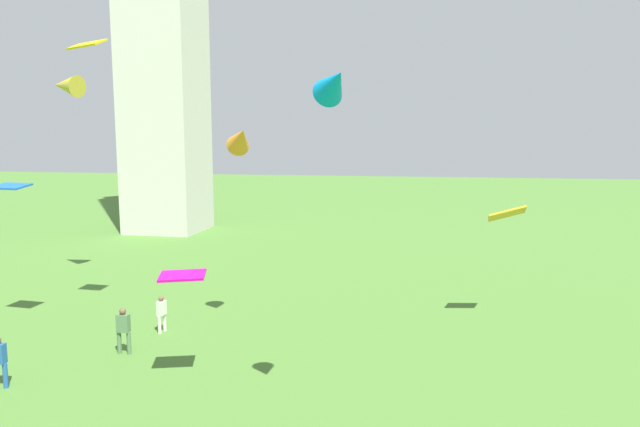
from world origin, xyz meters
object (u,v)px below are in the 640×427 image
(kite_flying_4, at_px, (240,138))
(kite_flying_8, at_px, (66,86))
(person_3, at_px, (162,312))
(kite_flying_1, at_px, (507,214))
(kite_flying_0, at_px, (87,44))
(kite_flying_3, at_px, (334,83))
(person_0, at_px, (123,328))
(kite_flying_2, at_px, (182,275))
(kite_flying_6, at_px, (10,186))

(kite_flying_4, height_order, kite_flying_8, kite_flying_8)
(kite_flying_4, xyz_separation_m, kite_flying_8, (-12.07, 6.62, 2.83))
(person_3, bearing_deg, kite_flying_1, -64.17)
(kite_flying_0, distance_m, kite_flying_4, 7.64)
(kite_flying_0, height_order, kite_flying_4, kite_flying_0)
(kite_flying_3, bearing_deg, person_0, 122.77)
(kite_flying_2, distance_m, kite_flying_8, 17.81)
(kite_flying_0, relative_size, kite_flying_1, 0.88)
(person_0, relative_size, kite_flying_0, 1.24)
(person_3, distance_m, kite_flying_8, 14.83)
(kite_flying_3, bearing_deg, kite_flying_2, 124.49)
(kite_flying_0, height_order, kite_flying_2, kite_flying_0)
(kite_flying_2, xyz_separation_m, kite_flying_3, (5.41, -2.83, 5.74))
(person_0, distance_m, person_3, 2.50)
(kite_flying_2, distance_m, kite_flying_3, 8.38)
(kite_flying_3, xyz_separation_m, kite_flying_4, (-4.96, 7.60, -1.33))
(kite_flying_0, relative_size, kite_flying_6, 0.97)
(kite_flying_3, bearing_deg, person_3, 110.93)
(kite_flying_2, relative_size, kite_flying_3, 1.10)
(kite_flying_2, relative_size, kite_flying_8, 0.84)
(kite_flying_1, xyz_separation_m, kite_flying_4, (-10.77, -3.78, 3.25))
(kite_flying_2, xyz_separation_m, kite_flying_6, (-9.59, 4.24, 2.40))
(kite_flying_4, height_order, kite_flying_6, kite_flying_4)
(person_0, distance_m, kite_flying_0, 11.66)
(kite_flying_0, xyz_separation_m, kite_flying_2, (6.15, -5.01, -8.25))
(kite_flying_4, bearing_deg, kite_flying_3, -86.77)
(kite_flying_0, xyz_separation_m, kite_flying_8, (-5.47, 6.39, -1.00))
(kite_flying_3, bearing_deg, kite_flying_1, 35.04)
(person_3, distance_m, kite_flying_6, 8.34)
(person_3, relative_size, kite_flying_2, 0.94)
(kite_flying_0, bearing_deg, kite_flying_3, -29.54)
(person_3, xyz_separation_m, kite_flying_2, (3.11, -4.62, 2.85))
(kite_flying_6, bearing_deg, person_0, -15.27)
(kite_flying_0, distance_m, kite_flying_1, 19.09)
(kite_flying_0, distance_m, kite_flying_3, 14.19)
(kite_flying_0, bearing_deg, kite_flying_8, 135.14)
(kite_flying_8, bearing_deg, kite_flying_6, 28.93)
(person_3, distance_m, kite_flying_3, 14.21)
(person_0, distance_m, kite_flying_2, 4.88)
(kite_flying_1, height_order, kite_flying_3, kite_flying_3)
(kite_flying_1, height_order, kite_flying_6, kite_flying_6)
(kite_flying_6, height_order, kite_flying_8, kite_flying_8)
(kite_flying_0, height_order, kite_flying_8, kite_flying_0)
(kite_flying_0, xyz_separation_m, kite_flying_4, (6.60, -0.24, -3.84))
(kite_flying_0, relative_size, kite_flying_3, 0.95)
(kite_flying_3, bearing_deg, kite_flying_8, 112.20)
(kite_flying_0, height_order, kite_flying_1, kite_flying_0)
(person_0, relative_size, kite_flying_1, 1.09)
(kite_flying_4, bearing_deg, person_0, -175.88)
(person_0, height_order, kite_flying_2, kite_flying_2)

